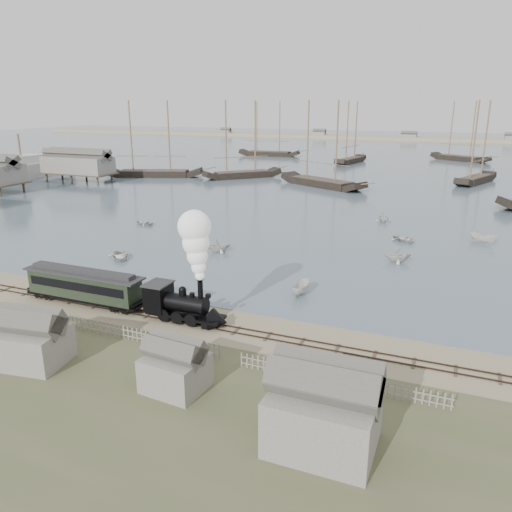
% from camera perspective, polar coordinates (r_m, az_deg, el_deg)
% --- Properties ---
extents(ground, '(600.00, 600.00, 0.00)m').
position_cam_1_polar(ground, '(46.60, -3.54, -7.16)').
color(ground, tan).
rests_on(ground, ground).
extents(harbor_water, '(600.00, 336.00, 0.06)m').
position_cam_1_polar(harbor_water, '(209.85, 17.46, 11.08)').
color(harbor_water, '#4D5F6E').
rests_on(harbor_water, ground).
extents(rail_track, '(120.00, 1.80, 0.16)m').
position_cam_1_polar(rail_track, '(44.96, -4.66, -8.07)').
color(rail_track, '#34251C').
rests_on(rail_track, ground).
extents(picket_fence_west, '(19.00, 0.10, 1.20)m').
position_cam_1_polar(picket_fence_west, '(44.41, -15.24, -9.04)').
color(picket_fence_west, slate).
rests_on(picket_fence_west, ground).
extents(picket_fence_east, '(15.00, 0.10, 1.20)m').
position_cam_1_polar(picket_fence_east, '(36.64, 9.50, -14.60)').
color(picket_fence_east, slate).
rests_on(picket_fence_east, ground).
extents(shed_left, '(5.00, 4.00, 4.10)m').
position_cam_1_polar(shed_left, '(42.71, -24.01, -11.09)').
color(shed_left, slate).
rests_on(shed_left, ground).
extents(shed_mid, '(4.00, 3.50, 3.60)m').
position_cam_1_polar(shed_mid, '(36.45, -9.10, -14.75)').
color(shed_mid, slate).
rests_on(shed_mid, ground).
extents(shed_right, '(6.00, 5.00, 5.10)m').
position_cam_1_polar(shed_right, '(31.31, 7.53, -20.67)').
color(shed_right, slate).
rests_on(shed_right, ground).
extents(far_spit, '(500.00, 20.00, 1.80)m').
position_cam_1_polar(far_spit, '(289.38, 19.04, 12.37)').
color(far_spit, tan).
rests_on(far_spit, ground).
extents(locomotive, '(8.04, 3.00, 10.02)m').
position_cam_1_polar(locomotive, '(44.21, -7.33, -2.19)').
color(locomotive, black).
rests_on(locomotive, ground).
extents(passenger_coach, '(13.01, 2.51, 3.16)m').
position_cam_1_polar(passenger_coach, '(51.94, -19.06, -3.11)').
color(passenger_coach, black).
rests_on(passenger_coach, ground).
extents(beached_dinghy, '(3.67, 4.77, 0.91)m').
position_cam_1_polar(beached_dinghy, '(51.88, -13.84, -4.51)').
color(beached_dinghy, silver).
rests_on(beached_dinghy, ground).
extents(rowboat_0, '(4.99, 4.85, 0.84)m').
position_cam_1_polar(rowboat_0, '(65.89, -15.28, 0.04)').
color(rowboat_0, silver).
rests_on(rowboat_0, harbor_water).
extents(rowboat_1, '(4.28, 4.37, 1.75)m').
position_cam_1_polar(rowboat_1, '(66.68, -4.31, 1.21)').
color(rowboat_1, silver).
rests_on(rowboat_1, harbor_water).
extents(rowboat_2, '(3.55, 1.50, 1.34)m').
position_cam_1_polar(rowboat_2, '(52.00, 5.09, -3.68)').
color(rowboat_2, silver).
rests_on(rowboat_2, harbor_water).
extents(rowboat_3, '(4.43, 4.62, 0.78)m').
position_cam_1_polar(rowboat_3, '(74.70, 16.61, 1.88)').
color(rowboat_3, silver).
rests_on(rowboat_3, harbor_water).
extents(rowboat_4, '(4.13, 4.35, 1.80)m').
position_cam_1_polar(rowboat_4, '(64.70, 15.88, 0.12)').
color(rowboat_4, silver).
rests_on(rowboat_4, harbor_water).
extents(rowboat_6, '(2.99, 3.76, 0.70)m').
position_cam_1_polar(rowboat_6, '(83.81, -12.69, 3.76)').
color(rowboat_6, silver).
rests_on(rowboat_6, harbor_water).
extents(rowboat_7, '(4.07, 3.91, 1.65)m').
position_cam_1_polar(rowboat_7, '(86.24, 14.31, 4.34)').
color(rowboat_7, silver).
rests_on(rowboat_7, harbor_water).
extents(rowboat_8, '(3.29, 4.25, 1.56)m').
position_cam_1_polar(rowboat_8, '(77.62, 24.51, 1.89)').
color(rowboat_8, silver).
rests_on(rowboat_8, harbor_water).
extents(schooner_0, '(26.74, 15.08, 20.00)m').
position_cam_1_polar(schooner_0, '(138.57, -11.81, 12.97)').
color(schooner_0, black).
rests_on(schooner_0, harbor_water).
extents(schooner_1, '(18.23, 18.79, 20.00)m').
position_cam_1_polar(schooner_1, '(133.63, -1.58, 13.17)').
color(schooner_1, black).
rests_on(schooner_1, harbor_water).
extents(schooner_2, '(23.78, 16.17, 20.00)m').
position_cam_1_polar(schooner_2, '(120.35, 7.70, 12.60)').
color(schooner_2, black).
rests_on(schooner_2, harbor_water).
extents(schooner_3, '(10.75, 19.10, 20.00)m').
position_cam_1_polar(schooner_3, '(135.61, 24.28, 11.78)').
color(schooner_3, black).
rests_on(schooner_3, harbor_water).
extents(schooner_6, '(23.29, 7.26, 20.00)m').
position_cam_1_polar(schooner_6, '(191.28, 1.53, 14.34)').
color(schooner_6, black).
rests_on(schooner_6, harbor_water).
extents(schooner_7, '(7.78, 19.10, 20.00)m').
position_cam_1_polar(schooner_7, '(170.44, 10.92, 13.72)').
color(schooner_7, black).
rests_on(schooner_7, harbor_water).
extents(schooner_8, '(20.52, 15.30, 20.00)m').
position_cam_1_polar(schooner_8, '(188.39, 22.58, 13.05)').
color(schooner_8, black).
rests_on(schooner_8, harbor_water).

